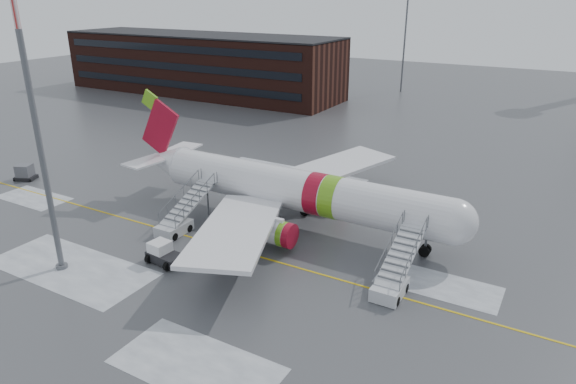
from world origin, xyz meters
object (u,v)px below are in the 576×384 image
Objects in this scene: uld_container at (25,173)px; light_mast_near at (35,120)px; airliner at (290,189)px; pushback_tug at (163,254)px; airstair_fwd at (394,278)px; airstair_aft at (179,220)px.

light_mast_near is at bearing -28.57° from uld_container.
pushback_tug is at bearing -113.58° from airliner.
airstair_fwd is at bearing -27.72° from airliner.
light_mast_near reaches higher than airstair_fwd.
uld_container is at bearing -171.49° from airliner.
airstair_fwd and airstair_aft have the same top height.
airstair_aft is at bearing -3.77° from uld_container.
airstair_fwd is 1.00× the size of airstair_aft.
light_mast_near is at bearing -143.33° from pushback_tug.
airliner reaches higher than airstair_fwd.
light_mast_near is at bearing -109.91° from airstair_aft.
airliner is 14.24m from airstair_fwd.
airstair_fwd is at bearing 16.42° from pushback_tug.
pushback_tug is at bearing -13.84° from uld_container.
airliner is 33.20m from uld_container.
airstair_fwd is (12.44, -6.54, -2.35)m from airliner.
pushback_tug is at bearing -61.61° from airstair_aft.
airstair_aft is at bearing 180.00° from airstair_fwd.
airliner reaches higher than airstair_aft.
airstair_aft is 5.89m from pushback_tug.
airstair_fwd is 20.34m from airstair_aft.
airstair_aft is at bearing -140.42° from airliner.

